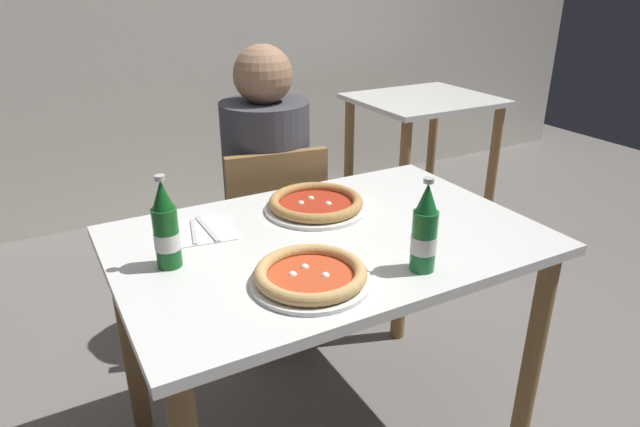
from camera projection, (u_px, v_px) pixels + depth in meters
dining_table_main at (328, 270)px, 1.65m from camera, size 1.20×0.80×0.75m
chair_behind_table at (272, 233)px, 2.24m from camera, size 0.45×0.45×0.85m
diner_seated at (268, 205)px, 2.24m from camera, size 0.34×0.34×1.21m
dining_table_background at (422, 123)px, 3.41m from camera, size 0.80×0.70×0.75m
pizza_margherita_near at (316, 204)px, 1.77m from camera, size 0.33×0.33×0.04m
pizza_marinara_far at (310, 275)px, 1.35m from camera, size 0.30×0.30×0.04m
beer_bottle_left at (424, 232)px, 1.38m from camera, size 0.07×0.07×0.25m
beer_bottle_center at (166, 229)px, 1.40m from camera, size 0.07×0.07×0.25m
napkin_with_cutlery at (201, 231)px, 1.63m from camera, size 0.20×0.20×0.01m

